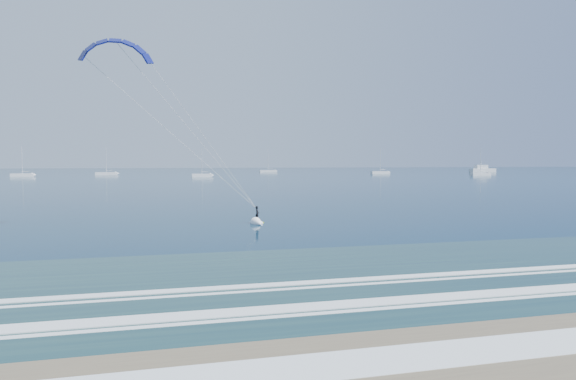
% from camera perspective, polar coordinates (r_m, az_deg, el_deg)
% --- Properties ---
extents(ground, '(900.00, 900.00, 0.00)m').
position_cam_1_polar(ground, '(19.17, 24.59, -15.12)').
color(ground, '#072C44').
rests_on(ground, ground).
extents(kitesurfer_rig, '(17.40, 4.98, 17.25)m').
position_cam_1_polar(kitesurfer_rig, '(46.81, -10.95, 6.71)').
color(kitesurfer_rig, '#9AC216').
rests_on(kitesurfer_rig, ground).
extents(motor_yacht, '(14.21, 3.79, 5.98)m').
position_cam_1_polar(motor_yacht, '(295.58, 20.77, 2.15)').
color(motor_yacht, white).
rests_on(motor_yacht, ground).
extents(sailboat_1, '(8.30, 2.40, 11.45)m').
position_cam_1_polar(sailboat_1, '(223.27, -27.42, 1.50)').
color(sailboat_1, white).
rests_on(sailboat_1, ground).
extents(sailboat_2, '(8.99, 2.40, 12.08)m').
position_cam_1_polar(sailboat_2, '(234.93, -19.53, 1.75)').
color(sailboat_2, white).
rests_on(sailboat_2, ground).
extents(sailboat_3, '(7.55, 2.40, 10.64)m').
position_cam_1_polar(sailboat_3, '(196.35, -9.55, 1.63)').
color(sailboat_3, white).
rests_on(sailboat_3, ground).
extents(sailboat_4, '(9.08, 2.40, 12.30)m').
position_cam_1_polar(sailboat_4, '(275.65, -2.24, 2.12)').
color(sailboat_4, white).
rests_on(sailboat_4, ground).
extents(sailboat_5, '(8.98, 2.40, 12.22)m').
position_cam_1_polar(sailboat_5, '(246.70, 10.21, 1.94)').
color(sailboat_5, white).
rests_on(sailboat_5, ground).
extents(sailboat_6, '(8.36, 2.40, 11.38)m').
position_cam_1_polar(sailboat_6, '(225.97, 20.60, 1.67)').
color(sailboat_6, white).
rests_on(sailboat_6, ground).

